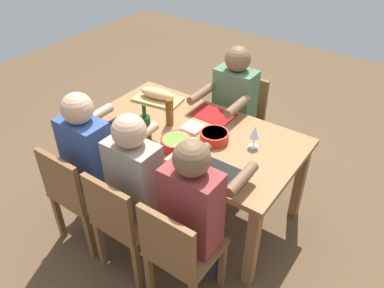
# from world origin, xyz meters

# --- Properties ---
(ground_plane) EXTENTS (8.00, 8.00, 0.00)m
(ground_plane) POSITION_xyz_m (0.00, 0.00, 0.00)
(ground_plane) COLOR brown
(dining_table) EXTENTS (1.62, 0.91, 0.74)m
(dining_table) POSITION_xyz_m (0.00, 0.00, 0.65)
(dining_table) COLOR olive
(dining_table) RESTS_ON ground_plane
(chair_near_center) EXTENTS (0.40, 0.40, 0.85)m
(chair_near_center) POSITION_xyz_m (0.00, -0.77, 0.48)
(chair_near_center) COLOR brown
(chair_near_center) RESTS_ON ground_plane
(diner_near_center) EXTENTS (0.41, 0.53, 1.20)m
(diner_near_center) POSITION_xyz_m (0.00, -0.59, 0.70)
(diner_near_center) COLOR #2D2D38
(diner_near_center) RESTS_ON ground_plane
(chair_far_left) EXTENTS (0.40, 0.40, 0.85)m
(chair_far_left) POSITION_xyz_m (-0.45, 0.77, 0.48)
(chair_far_left) COLOR brown
(chair_far_left) RESTS_ON ground_plane
(diner_far_left) EXTENTS (0.41, 0.53, 1.20)m
(diner_far_left) POSITION_xyz_m (-0.45, 0.59, 0.70)
(diner_far_left) COLOR #2D2D38
(diner_far_left) RESTS_ON ground_plane
(chair_far_center) EXTENTS (0.40, 0.40, 0.85)m
(chair_far_center) POSITION_xyz_m (0.00, 0.77, 0.48)
(chair_far_center) COLOR brown
(chair_far_center) RESTS_ON ground_plane
(diner_far_center) EXTENTS (0.41, 0.53, 1.20)m
(diner_far_center) POSITION_xyz_m (-0.00, 0.59, 0.70)
(diner_far_center) COLOR #2D2D38
(diner_far_center) RESTS_ON ground_plane
(chair_far_right) EXTENTS (0.40, 0.40, 0.85)m
(chair_far_right) POSITION_xyz_m (0.45, 0.77, 0.48)
(chair_far_right) COLOR brown
(chair_far_right) RESTS_ON ground_plane
(diner_far_right) EXTENTS (0.41, 0.53, 1.20)m
(diner_far_right) POSITION_xyz_m (0.45, 0.59, 0.70)
(diner_far_right) COLOR #2D2D38
(diner_far_right) RESTS_ON ground_plane
(serving_bowl_fruit) EXTENTS (0.21, 0.21, 0.07)m
(serving_bowl_fruit) POSITION_xyz_m (-0.20, 0.00, 0.78)
(serving_bowl_fruit) COLOR red
(serving_bowl_fruit) RESTS_ON dining_table
(serving_bowl_salad) EXTENTS (0.22, 0.22, 0.08)m
(serving_bowl_salad) POSITION_xyz_m (-0.03, 0.23, 0.78)
(serving_bowl_salad) COLOR #B21923
(serving_bowl_salad) RESTS_ON dining_table
(cutting_board) EXTENTS (0.43, 0.28, 0.02)m
(cutting_board) POSITION_xyz_m (0.51, -0.22, 0.75)
(cutting_board) COLOR tan
(cutting_board) RESTS_ON dining_table
(bread_loaf) EXTENTS (0.33, 0.16, 0.09)m
(bread_loaf) POSITION_xyz_m (0.51, -0.22, 0.81)
(bread_loaf) COLOR tan
(bread_loaf) RESTS_ON cutting_board
(wine_bottle) EXTENTS (0.08, 0.08, 0.29)m
(wine_bottle) POSITION_xyz_m (0.21, 0.28, 0.85)
(wine_bottle) COLOR #193819
(wine_bottle) RESTS_ON dining_table
(beer_bottle) EXTENTS (0.06, 0.06, 0.22)m
(beer_bottle) POSITION_xyz_m (0.20, 0.01, 0.85)
(beer_bottle) COLOR brown
(beer_bottle) RESTS_ON dining_table
(wine_glass) EXTENTS (0.08, 0.08, 0.17)m
(wine_glass) POSITION_xyz_m (-0.46, -0.10, 0.86)
(wine_glass) COLOR silver
(wine_glass) RESTS_ON dining_table
(placemat_near_center) EXTENTS (0.32, 0.23, 0.01)m
(placemat_near_center) POSITION_xyz_m (0.00, -0.29, 0.74)
(placemat_near_center) COLOR maroon
(placemat_near_center) RESTS_ON dining_table
(placemat_far_left) EXTENTS (0.32, 0.23, 0.01)m
(placemat_far_left) POSITION_xyz_m (-0.45, 0.29, 0.74)
(placemat_far_left) COLOR black
(placemat_far_left) RESTS_ON dining_table
(placemat_far_right) EXTENTS (0.32, 0.23, 0.01)m
(placemat_far_right) POSITION_xyz_m (0.45, 0.29, 0.74)
(placemat_far_right) COLOR black
(placemat_far_right) RESTS_ON dining_table
(napkin_stack) EXTENTS (0.14, 0.14, 0.02)m
(napkin_stack) POSITION_xyz_m (0.02, -0.03, 0.75)
(napkin_stack) COLOR white
(napkin_stack) RESTS_ON dining_table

